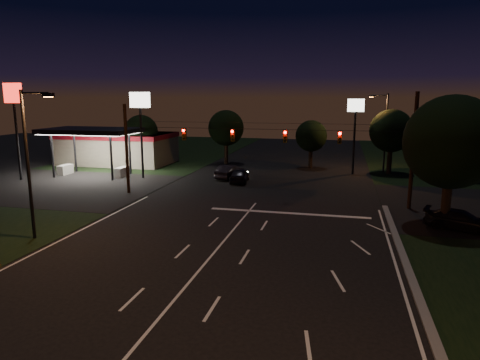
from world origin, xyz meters
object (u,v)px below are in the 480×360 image
(tree_right_near, at_px, (451,143))
(car_oncoming_a, at_px, (240,175))
(utility_pole_right, at_px, (409,209))
(car_oncoming_b, at_px, (230,172))
(car_cross, at_px, (461,220))

(tree_right_near, xyz_separation_m, car_oncoming_a, (-16.91, 12.14, -4.95))
(utility_pole_right, bearing_deg, tree_right_near, -72.47)
(car_oncoming_b, relative_size, car_cross, 0.98)
(car_oncoming_a, xyz_separation_m, car_oncoming_b, (-1.54, 1.79, -0.00))
(car_oncoming_a, distance_m, car_oncoming_b, 2.36)
(tree_right_near, distance_m, car_oncoming_b, 23.63)
(car_oncoming_b, bearing_deg, tree_right_near, 153.49)
(utility_pole_right, relative_size, car_oncoming_a, 2.12)
(utility_pole_right, xyz_separation_m, car_cross, (2.49, -5.00, 0.65))
(tree_right_near, relative_size, car_oncoming_a, 2.06)
(tree_right_near, xyz_separation_m, car_oncoming_b, (-18.44, 13.92, -4.95))
(utility_pole_right, height_order, car_oncoming_a, utility_pole_right)
(tree_right_near, bearing_deg, utility_pole_right, 107.53)
(utility_pole_right, xyz_separation_m, tree_right_near, (1.53, -4.83, 5.68))
(utility_pole_right, bearing_deg, car_cross, -63.57)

